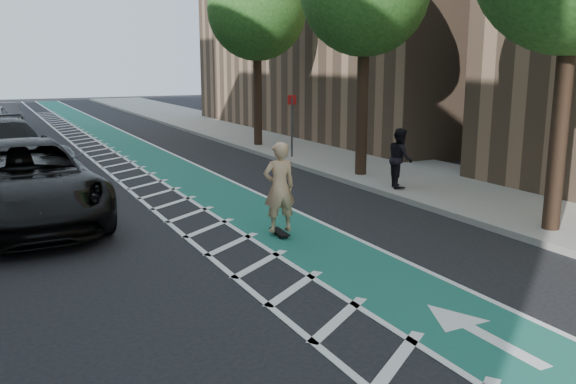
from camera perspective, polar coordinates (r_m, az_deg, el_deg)
ground at (r=9.66m, az=-7.43°, el=-10.38°), size 120.00×120.00×0.00m
bike_lane at (r=19.72m, az=-8.92°, el=1.18°), size 2.00×90.00×0.01m
buffer_strip at (r=19.32m, az=-13.15°, el=0.78°), size 1.40×90.00×0.01m
sidewalk_right at (r=22.52m, az=7.01°, el=2.76°), size 5.00×90.00×0.15m
curb_right at (r=21.27m, az=1.51°, el=2.31°), size 0.12×90.00×0.16m
tree_r_d at (r=26.81m, az=-3.09°, el=16.51°), size 4.20×4.20×7.90m
sign_post at (r=23.11m, az=0.37°, el=6.27°), size 0.35×0.08×2.47m
skateboard at (r=13.17m, az=-0.81°, el=-3.77°), size 0.28×0.76×0.10m
skateboarder at (r=12.94m, az=-0.82°, el=0.45°), size 0.75×0.53×1.94m
suv_near at (r=15.38m, az=-23.51°, el=0.85°), size 3.34×6.93×1.90m
suv_far at (r=22.12m, az=-25.07°, el=3.75°), size 3.12×6.52×1.83m
car_grey at (r=38.66m, az=-25.04°, el=6.50°), size 2.00×4.40×1.40m
pedestrian at (r=17.67m, az=10.45°, el=3.15°), size 0.93×1.02×1.71m
barrel_b at (r=18.27m, az=-22.93°, el=0.99°), size 0.73×0.73×0.99m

